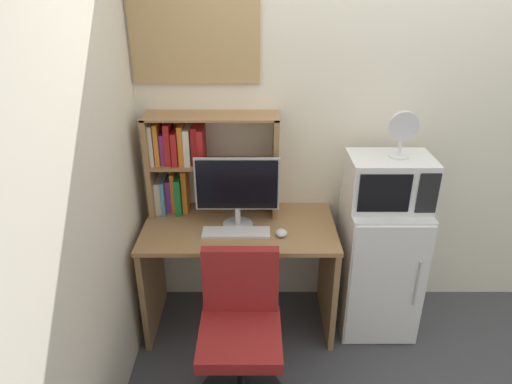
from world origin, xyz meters
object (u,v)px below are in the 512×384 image
Objects in this scene: keyboard at (237,233)px; microwave at (390,181)px; hutch_bookshelf at (193,160)px; monitor at (238,188)px; desk_fan at (403,131)px; wall_corkboard at (196,40)px; mini_fridge at (379,265)px; computer_mouse at (282,233)px; desk_chair at (241,341)px.

microwave is at bearing 7.51° from keyboard.
hutch_bookshelf reaches higher than monitor.
monitor is 0.92m from microwave.
wall_corkboard is (-1.20, 0.29, 0.46)m from desk_fan.
mini_fridge is at bearing 175.57° from desk_fan.
monitor is 6.26× the size of computer_mouse.
mini_fridge is at bearing 0.92° from monitor.
mini_fridge is at bearing 7.32° from keyboard.
desk_fan is (0.69, 0.13, 0.60)m from computer_mouse.
desk_fan is at bearing 11.05° from computer_mouse.
computer_mouse is 0.09× the size of mini_fridge.
desk_fan is 1.49m from desk_chair.
computer_mouse is at bearing -168.16° from mini_fridge.
desk_fan is (0.95, 0.01, 0.36)m from monitor.
desk_chair is 1.17× the size of wall_corkboard.
mini_fridge is at bearing -14.01° from wall_corkboard.
computer_mouse is at bearing -30.53° from hutch_bookshelf.
hutch_bookshelf is 0.91× the size of mini_fridge.
mini_fridge is 1.09m from desk_chair.
wall_corkboard is at bearing 128.71° from monitor.
microwave is at bearing 1.11° from monitor.
desk_fan is 1.32m from wall_corkboard.
desk_fan reaches higher than computer_mouse.
mini_fridge reaches higher than desk_chair.
monitor reaches higher than desk_chair.
microwave is 1.28m from desk_chair.
desk_fan is at bearing -4.43° from mini_fridge.
microwave is at bearing -13.87° from wall_corkboard.
mini_fridge is (0.65, 0.14, -0.33)m from computer_mouse.
hutch_bookshelf is 2.94× the size of desk_fan.
hutch_bookshelf is 1.08× the size of wall_corkboard.
mini_fridge is (0.93, 0.12, -0.32)m from keyboard.
wall_corkboard reaches higher than desk_fan.
hutch_bookshelf is at bearing 144.54° from monitor.
hutch_bookshelf is at bearing 111.31° from desk_chair.
hutch_bookshelf is 2.01× the size of keyboard.
desk_fan reaches higher than hutch_bookshelf.
hutch_bookshelf reaches higher than keyboard.
mini_fridge is 1.18× the size of wall_corkboard.
desk_chair is (-0.92, -0.63, -0.98)m from desk_fan.
computer_mouse is (0.27, -0.02, 0.01)m from keyboard.
monitor reaches higher than microwave.
wall_corkboard is (-0.24, 0.31, 0.82)m from monitor.
hutch_bookshelf is 1.40m from mini_fridge.
hutch_bookshelf is 0.37m from monitor.
microwave is at bearing 170.63° from desk_fan.
mini_fridge is 0.61m from microwave.
microwave reaches higher than desk_chair.
wall_corkboard is (-0.24, 0.41, 1.07)m from keyboard.
hutch_bookshelf is at bearing -117.40° from wall_corkboard.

